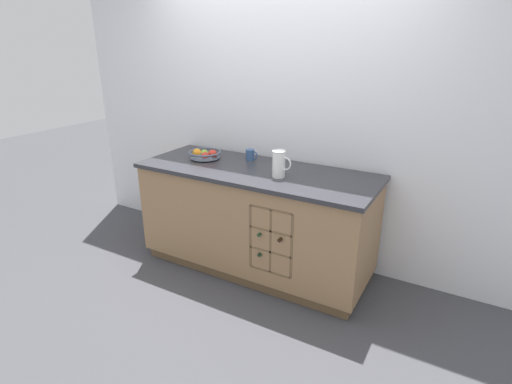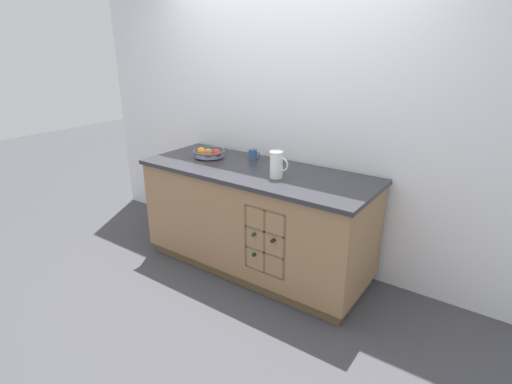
% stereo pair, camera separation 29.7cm
% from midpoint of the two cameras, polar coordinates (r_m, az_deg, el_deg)
% --- Properties ---
extents(ground_plane, '(14.00, 14.00, 0.00)m').
position_cam_midpoint_polar(ground_plane, '(3.63, -2.38, -10.51)').
color(ground_plane, '#424247').
extents(back_wall, '(4.40, 0.06, 2.55)m').
position_cam_midpoint_polar(back_wall, '(3.53, 1.06, 10.80)').
color(back_wall, white).
rests_on(back_wall, ground_plane).
extents(kitchen_island, '(1.99, 0.77, 0.91)m').
position_cam_midpoint_polar(kitchen_island, '(3.42, -2.48, -3.94)').
color(kitchen_island, brown).
rests_on(kitchen_island, ground_plane).
extents(fruit_bowl, '(0.29, 0.29, 0.09)m').
position_cam_midpoint_polar(fruit_bowl, '(3.59, -9.68, 5.36)').
color(fruit_bowl, '#4C5666').
rests_on(fruit_bowl, kitchen_island).
extents(white_pitcher, '(0.16, 0.10, 0.21)m').
position_cam_midpoint_polar(white_pitcher, '(3.03, 0.53, 4.06)').
color(white_pitcher, white).
rests_on(white_pitcher, kitchen_island).
extents(ceramic_mug, '(0.11, 0.08, 0.10)m').
position_cam_midpoint_polar(ceramic_mug, '(3.50, -3.24, 5.30)').
color(ceramic_mug, '#385684').
rests_on(ceramic_mug, kitchen_island).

